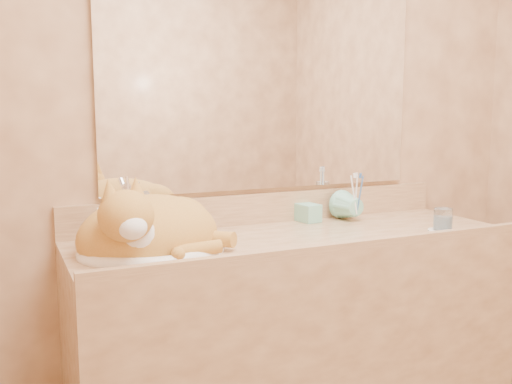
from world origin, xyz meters
name	(u,v)px	position (x,y,z in m)	size (l,w,h in m)	color
wall_back	(265,122)	(0.00, 1.00, 1.25)	(2.40, 0.02, 2.50)	#926442
vanity_counter	(296,348)	(0.00, 0.72, 0.42)	(1.60, 0.55, 0.85)	#916441
mirror	(266,86)	(0.00, 0.99, 1.39)	(1.30, 0.02, 0.80)	white
sink_basin	(152,230)	(-0.53, 0.70, 0.92)	(0.46, 0.38, 0.14)	white
faucet	(139,214)	(-0.53, 0.88, 0.95)	(0.05, 0.13, 0.19)	white
cat	(148,227)	(-0.54, 0.70, 0.93)	(0.47, 0.38, 0.26)	#B07328
soap_dispenser	(316,204)	(0.17, 0.89, 0.93)	(0.07, 0.07, 0.16)	#80CDB2
toothbrush_cup	(357,209)	(0.33, 0.84, 0.91)	(0.12, 0.12, 0.11)	#80CDB2
toothbrushes	(357,193)	(0.33, 0.84, 0.97)	(0.03, 0.03, 0.20)	white
saucer	(442,231)	(0.51, 0.55, 0.85)	(0.10, 0.10, 0.01)	white
water_glass	(443,219)	(0.51, 0.55, 0.90)	(0.07, 0.07, 0.08)	silver
lotion_bottle	(106,227)	(-0.65, 0.86, 0.91)	(0.05, 0.05, 0.13)	white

